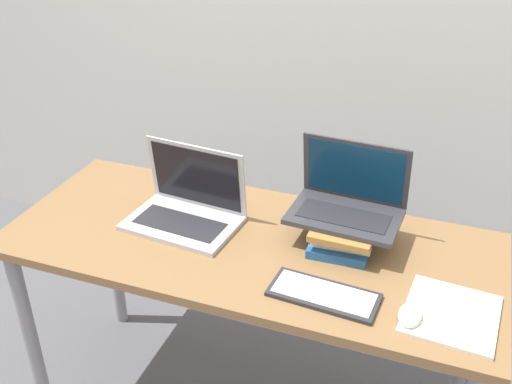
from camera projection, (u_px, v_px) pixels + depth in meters
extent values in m
cube|color=brown|center=(249.00, 244.00, 1.89)|extent=(1.55, 0.65, 0.03)
cylinder|color=gray|center=(30.00, 335.00, 2.07)|extent=(0.05, 0.05, 0.73)
cylinder|color=gray|center=(113.00, 252.00, 2.51)|extent=(0.05, 0.05, 0.73)
cylinder|color=gray|center=(468.00, 335.00, 2.08)|extent=(0.05, 0.05, 0.73)
cube|color=#B2B2B7|center=(182.00, 223.00, 1.95)|extent=(0.37, 0.26, 0.02)
cube|color=#232328|center=(180.00, 223.00, 1.94)|extent=(0.30, 0.15, 0.00)
cube|color=#B2B2B7|center=(197.00, 176.00, 1.97)|extent=(0.36, 0.06, 0.23)
cube|color=black|center=(196.00, 177.00, 1.97)|extent=(0.32, 0.05, 0.20)
cube|color=#235693|center=(343.00, 237.00, 1.87)|extent=(0.19, 0.27, 0.03)
cube|color=white|center=(346.00, 228.00, 1.86)|extent=(0.19, 0.22, 0.03)
cube|color=olive|center=(348.00, 222.00, 1.84)|extent=(0.19, 0.28, 0.02)
cube|color=#333338|center=(344.00, 216.00, 1.83)|extent=(0.35, 0.23, 0.02)
cube|color=#232328|center=(343.00, 216.00, 1.82)|extent=(0.28, 0.13, 0.00)
cube|color=#333338|center=(355.00, 171.00, 1.85)|extent=(0.34, 0.06, 0.21)
cube|color=#0A2D4C|center=(355.00, 172.00, 1.85)|extent=(0.30, 0.05, 0.19)
cube|color=#28282D|center=(324.00, 295.00, 1.64)|extent=(0.31, 0.15, 0.01)
cube|color=silver|center=(324.00, 293.00, 1.64)|extent=(0.28, 0.12, 0.00)
ellipsoid|color=white|center=(410.00, 315.00, 1.55)|extent=(0.06, 0.10, 0.04)
cube|color=silver|center=(451.00, 314.00, 1.57)|extent=(0.25, 0.27, 0.01)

